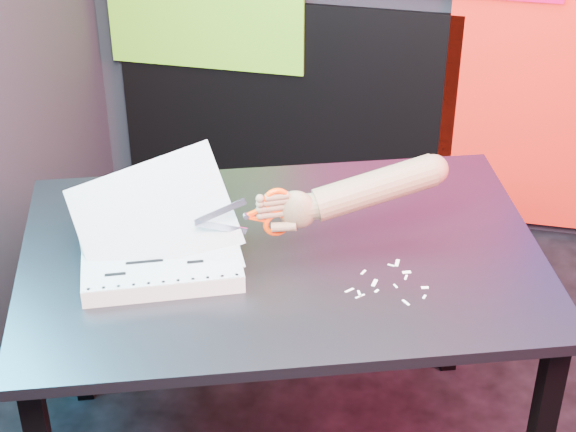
# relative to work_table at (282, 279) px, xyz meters

# --- Properties ---
(room) EXTENTS (3.01, 3.01, 2.71)m
(room) POSITION_rel_work_table_xyz_m (0.47, -0.09, 0.68)
(room) COLOR black
(room) RESTS_ON ground
(work_table) EXTENTS (1.48, 1.21, 0.75)m
(work_table) POSITION_rel_work_table_xyz_m (0.00, 0.00, 0.00)
(work_table) COLOR black
(work_table) RESTS_ON ground
(printout_stack) EXTENTS (0.46, 0.39, 0.28)m
(printout_stack) POSITION_rel_work_table_xyz_m (-0.27, -0.12, 0.11)
(printout_stack) COLOR silver
(printout_stack) RESTS_ON work_table
(scissors) EXTENTS (0.21, 0.11, 0.13)m
(scissors) POSITION_rel_work_table_xyz_m (-0.02, -0.03, 0.21)
(scissors) COLOR silver
(scissors) RESTS_ON printout_stack
(hand_forearm) EXTENTS (0.43, 0.23, 0.15)m
(hand_forearm) POSITION_rel_work_table_xyz_m (0.18, 0.07, 0.24)
(hand_forearm) COLOR #806047
(hand_forearm) RESTS_ON work_table
(paper_clippings) EXTENTS (0.19, 0.18, 0.00)m
(paper_clippings) POSITION_rel_work_table_xyz_m (0.27, -0.07, 0.08)
(paper_clippings) COLOR white
(paper_clippings) RESTS_ON work_table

